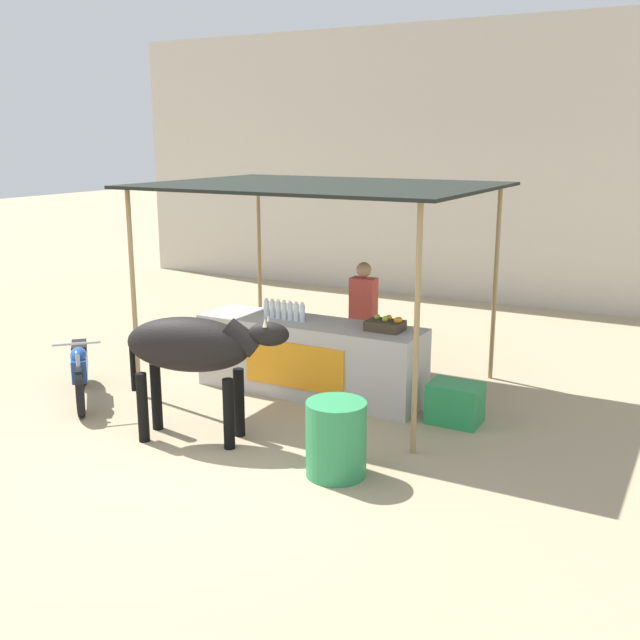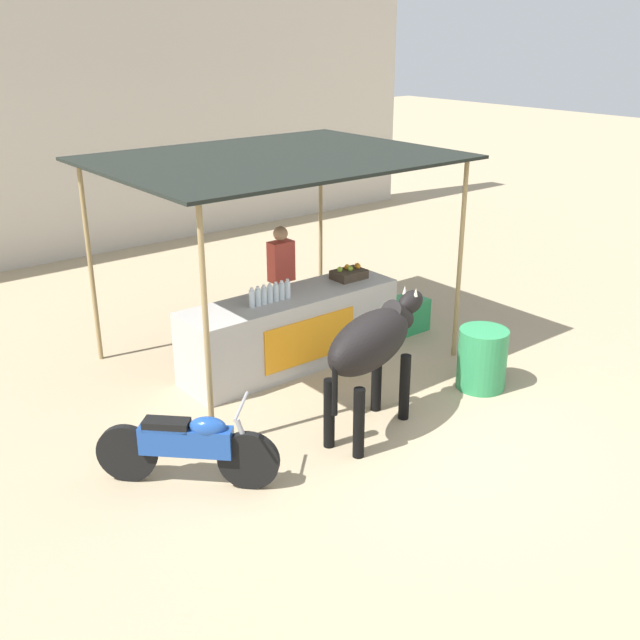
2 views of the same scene
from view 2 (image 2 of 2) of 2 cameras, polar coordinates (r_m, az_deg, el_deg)
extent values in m
plane|color=tan|center=(8.43, 6.89, -8.26)|extent=(60.00, 60.00, 0.00)
cube|color=beige|center=(15.01, -18.43, 14.95)|extent=(16.00, 0.50, 5.43)
cube|color=#B2ADA8|center=(9.71, -2.22, -0.79)|extent=(3.00, 0.80, 0.96)
cube|color=orange|center=(9.41, -0.73, -1.53)|extent=(1.40, 0.02, 0.58)
cube|color=black|center=(9.35, -3.54, 12.23)|extent=(4.20, 3.20, 0.04)
cylinder|color=#997F51|center=(7.55, -8.67, -0.79)|extent=(0.06, 0.06, 2.66)
cylinder|color=#997F51|center=(9.86, 10.62, 4.45)|extent=(0.06, 0.06, 2.66)
cylinder|color=#997F51|center=(10.02, -17.11, 4.12)|extent=(0.06, 0.06, 2.66)
cylinder|color=#997F51|center=(11.86, 0.05, 7.70)|extent=(0.06, 0.06, 2.66)
cylinder|color=silver|center=(9.13, -5.21, 1.62)|extent=(0.07, 0.07, 0.22)
cylinder|color=white|center=(9.08, -5.24, 2.36)|extent=(0.04, 0.04, 0.03)
cylinder|color=silver|center=(9.17, -4.74, 1.74)|extent=(0.07, 0.07, 0.22)
cylinder|color=white|center=(9.13, -4.77, 2.48)|extent=(0.04, 0.04, 0.03)
cylinder|color=silver|center=(9.22, -4.28, 1.86)|extent=(0.07, 0.07, 0.22)
cylinder|color=white|center=(9.18, -4.30, 2.60)|extent=(0.04, 0.04, 0.03)
cylinder|color=silver|center=(9.27, -3.82, 1.98)|extent=(0.07, 0.07, 0.22)
cylinder|color=white|center=(9.23, -3.84, 2.71)|extent=(0.04, 0.04, 0.03)
cylinder|color=silver|center=(9.32, -3.37, 2.10)|extent=(0.07, 0.07, 0.22)
cylinder|color=white|center=(9.28, -3.39, 2.82)|extent=(0.04, 0.04, 0.03)
cylinder|color=silver|center=(9.37, -2.92, 2.21)|extent=(0.07, 0.07, 0.22)
cylinder|color=white|center=(9.33, -2.94, 2.94)|extent=(0.04, 0.04, 0.03)
cylinder|color=silver|center=(9.42, -2.48, 2.33)|extent=(0.07, 0.07, 0.22)
cylinder|color=white|center=(9.38, -2.49, 3.05)|extent=(0.04, 0.04, 0.03)
cube|color=#3F3326|center=(10.16, 2.22, 3.49)|extent=(0.44, 0.32, 0.12)
sphere|color=orange|center=(10.23, 2.92, 4.11)|extent=(0.08, 0.08, 0.08)
sphere|color=#8CB22D|center=(10.08, 1.52, 3.87)|extent=(0.08, 0.08, 0.08)
sphere|color=orange|center=(10.19, 2.08, 4.06)|extent=(0.08, 0.08, 0.08)
sphere|color=#8CB22D|center=(10.13, 2.31, 3.94)|extent=(0.08, 0.08, 0.08)
sphere|color=orange|center=(10.26, 2.86, 4.17)|extent=(0.08, 0.08, 0.08)
cylinder|color=#383842|center=(10.51, -2.91, 0.74)|extent=(0.22, 0.22, 0.88)
cube|color=#BF3F33|center=(10.27, -2.99, 4.50)|extent=(0.34, 0.20, 0.56)
sphere|color=#A87A56|center=(10.16, -3.03, 6.60)|extent=(0.20, 0.20, 0.20)
cube|color=#268C4C|center=(10.95, 6.52, 0.38)|extent=(0.60, 0.44, 0.48)
cylinder|color=#2D8C51|center=(9.34, 12.24, -2.90)|extent=(0.60, 0.60, 0.76)
ellipsoid|color=black|center=(7.86, 3.81, -1.63)|extent=(1.49, 0.91, 0.60)
cylinder|color=black|center=(8.61, 4.33, -4.52)|extent=(0.12, 0.12, 0.78)
cylinder|color=black|center=(8.46, 6.46, -5.12)|extent=(0.12, 0.12, 0.78)
cylinder|color=black|center=(7.87, 0.70, -7.13)|extent=(0.12, 0.12, 0.78)
cylinder|color=black|center=(7.70, 2.98, -7.85)|extent=(0.12, 0.12, 0.78)
cylinder|color=black|center=(8.30, 5.93, 0.37)|extent=(0.50, 0.36, 0.41)
ellipsoid|color=black|center=(8.53, 6.91, 1.35)|extent=(0.49, 0.34, 0.26)
cone|color=beige|center=(8.49, 6.48, 2.29)|extent=(0.05, 0.05, 0.10)
cone|color=beige|center=(8.43, 7.31, 2.11)|extent=(0.05, 0.05, 0.10)
cylinder|color=black|center=(7.46, 1.14, -5.21)|extent=(0.06, 0.06, 0.60)
cylinder|color=black|center=(7.29, -5.46, -10.60)|extent=(0.48, 0.48, 0.60)
cylinder|color=black|center=(7.60, -14.49, -9.79)|extent=(0.48, 0.48, 0.60)
cube|color=#1E4799|center=(7.33, -10.17, -9.02)|extent=(0.76, 0.76, 0.28)
ellipsoid|color=#1E4799|center=(7.20, -8.55, -8.07)|extent=(0.40, 0.40, 0.20)
cube|color=black|center=(7.30, -11.62, -7.82)|extent=(0.44, 0.44, 0.10)
cylinder|color=#99999E|center=(7.01, -6.03, -6.55)|extent=(0.41, 0.41, 0.03)
cylinder|color=#99999E|center=(7.19, -5.67, -9.24)|extent=(0.18, 0.18, 0.49)
camera|label=1|loc=(9.94, 56.32, 6.82)|focal=42.00mm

